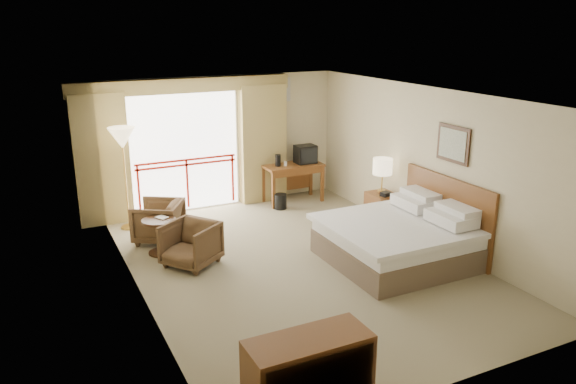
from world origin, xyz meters
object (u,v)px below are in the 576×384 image
armchair_far (160,241)px  side_table (159,230)px  desk (292,172)px  bed (399,239)px  wastebasket (280,201)px  dresser (309,376)px  tv (306,154)px  floor_lamp (122,142)px  armchair_near (192,265)px  table_lamp (383,167)px  nightstand (382,211)px

armchair_far → side_table: (-0.12, -0.59, 0.42)m
desk → armchair_far: bearing=-166.5°
bed → wastebasket: 3.29m
side_table → dresser: size_ratio=0.49×
bed → tv: (0.18, 3.57, 0.64)m
dresser → tv: bearing=66.6°
bed → floor_lamp: 5.18m
side_table → floor_lamp: floor_lamp is taller
desk → armchair_near: bearing=-146.9°
table_lamp → side_table: size_ratio=1.05×
nightstand → desk: size_ratio=0.53×
tv → dresser: size_ratio=0.35×
bed → floor_lamp: (-3.62, 3.49, 1.27)m
tv → side_table: (-3.57, -1.57, -0.60)m
tv → armchair_far: 3.73m
bed → armchair_far: bearing=141.7°
nightstand → table_lamp: 0.83m
wastebasket → armchair_far: size_ratio=0.40×
side_table → floor_lamp: bearing=98.7°
bed → desk: (-0.12, 3.63, 0.27)m
floor_lamp → side_table: bearing=-81.3°
desk → wastebasket: desk is taller
floor_lamp → tv: bearing=1.3°
nightstand → tv: bearing=103.8°
tv → floor_lamp: 3.85m
nightstand → dresser: 5.47m
tv → armchair_near: size_ratio=0.55×
nightstand → desk: 2.38m
tv → armchair_near: bearing=-153.3°
armchair_near → dresser: 3.96m
wastebasket → side_table: side_table is taller
dresser → floor_lamp: bearing=99.5°
desk → floor_lamp: bearing=177.4°
tv → armchair_near: (-3.24, -2.24, -1.02)m
floor_lamp → bed: bearing=-43.9°
table_lamp → armchair_far: 4.26m
armchair_near → dresser: size_ratio=0.63×
table_lamp → dresser: bearing=-132.4°
armchair_far → dresser: 5.22m
armchair_near → nightstand: bearing=55.2°
armchair_near → floor_lamp: floor_lamp is taller
nightstand → armchair_far: bearing=164.5°
dresser → nightstand: bearing=51.3°
nightstand → wastebasket: nightstand is taller
bed → table_lamp: size_ratio=3.33×
table_lamp → armchair_near: bearing=-178.1°
side_table → bed: bearing=-30.5°
tv → nightstand: bearing=-85.3°
bed → armchair_near: bed is taller
nightstand → wastebasket: size_ratio=2.11×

